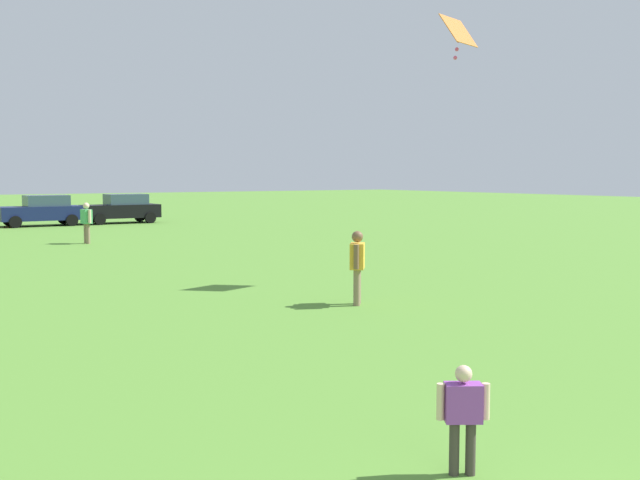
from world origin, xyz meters
TOP-DOWN VIEW (x-y plane):
  - child_kite_flyer at (0.60, 3.61)m, footprint 0.44×0.34m
  - adult_bystander at (5.17, 11.76)m, footprint 0.56×0.62m
  - bystander_near_trees at (4.26, 29.59)m, footprint 0.36×0.79m
  - kite at (9.38, 13.26)m, footprint 1.30×0.91m
  - parked_car_navy_2 at (5.11, 41.49)m, footprint 4.30×2.02m
  - parked_car_black_3 at (9.56, 41.47)m, footprint 4.30×2.02m

SIDE VIEW (x-z plane):
  - child_kite_flyer at x=0.60m, z-range 0.10..1.15m
  - parked_car_navy_2 at x=5.11m, z-range 0.02..1.70m
  - parked_car_black_3 at x=9.56m, z-range 0.02..1.70m
  - adult_bystander at x=5.17m, z-range 0.15..1.76m
  - bystander_near_trees at x=4.26m, z-range 0.16..1.83m
  - kite at x=9.38m, z-range 5.89..7.01m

